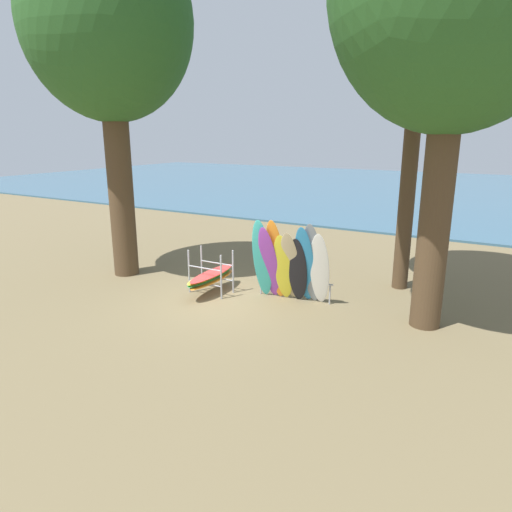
# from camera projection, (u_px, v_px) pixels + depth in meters

# --- Properties ---
(ground_plane) EXTENTS (80.00, 80.00, 0.00)m
(ground_plane) POSITION_uv_depth(u_px,v_px,m) (224.00, 302.00, 12.36)
(ground_plane) COLOR brown
(lake_water) EXTENTS (80.00, 36.00, 0.10)m
(lake_water) POSITION_uv_depth(u_px,v_px,m) (425.00, 190.00, 36.39)
(lake_water) COLOR #38607A
(lake_water) RESTS_ON ground
(tree_foreground_left) EXTENTS (4.86, 4.86, 10.30)m
(tree_foreground_left) POSITION_uv_depth(u_px,v_px,m) (108.00, 25.00, 12.97)
(tree_foreground_left) COLOR #4C3823
(tree_foreground_left) RESTS_ON ground
(tree_mid_behind) EXTENTS (4.47, 4.47, 10.31)m
(tree_mid_behind) POSITION_uv_depth(u_px,v_px,m) (424.00, 0.00, 11.57)
(tree_mid_behind) COLOR #4C3823
(tree_mid_behind) RESTS_ON ground
(leaning_board_pile) EXTENTS (2.18, 1.01, 2.29)m
(leaning_board_pile) POSITION_uv_depth(u_px,v_px,m) (290.00, 265.00, 12.11)
(leaning_board_pile) COLOR #38B2AD
(leaning_board_pile) RESTS_ON ground
(board_storage_rack) EXTENTS (1.15, 2.12, 1.25)m
(board_storage_rack) POSITION_uv_depth(u_px,v_px,m) (211.00, 276.00, 12.99)
(board_storage_rack) COLOR #9EA0A5
(board_storage_rack) RESTS_ON ground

